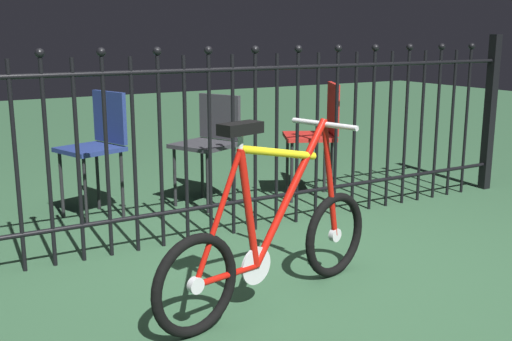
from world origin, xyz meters
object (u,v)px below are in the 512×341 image
Objects in this scene: bicycle at (273,242)px; chair_navy at (99,140)px; chair_charcoal at (211,137)px; chair_red at (319,128)px.

bicycle is 1.88m from chair_navy.
chair_red is at bearing -18.79° from chair_charcoal.
bicycle reaches higher than chair_navy.
chair_red reaches higher than chair_navy.
bicycle is at bearing -81.28° from chair_navy.
bicycle is at bearing -106.93° from chair_charcoal.
chair_navy is at bearing 98.72° from bicycle.
bicycle is 2.00m from chair_red.
bicycle is at bearing -132.04° from chair_red.
chair_navy is (-0.28, 1.84, 0.24)m from bicycle.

